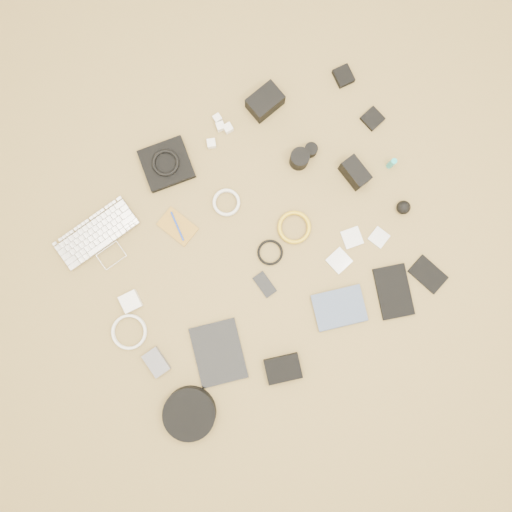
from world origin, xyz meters
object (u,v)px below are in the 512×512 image
laptop (104,243)px  phone (265,285)px  dslr_camera (265,102)px  paperback (344,326)px  tablet (219,353)px  headphone_case (190,413)px

laptop → phone: size_ratio=3.37×
dslr_camera → paperback: (-0.18, -0.93, -0.03)m
tablet → headphone_case: (-0.21, -0.14, 0.02)m
headphone_case → paperback: headphone_case is taller
laptop → headphone_case: size_ratio=1.63×
tablet → paperback: size_ratio=1.21×
headphone_case → laptop: bearing=87.6°
dslr_camera → phone: bearing=-129.7°
dslr_camera → tablet: size_ratio=0.56×
headphone_case → paperback: 0.69m
headphone_case → paperback: size_ratio=1.03×
tablet → phone: size_ratio=2.45×
tablet → headphone_case: size_ratio=1.18×
headphone_case → tablet: bearing=34.2°
laptop → paperback: bearing=-54.6°
tablet → headphone_case: bearing=-129.4°
headphone_case → phone: bearing=29.4°
tablet → phone: (0.29, 0.14, -0.00)m
laptop → headphone_case: 0.75m
headphone_case → dslr_camera: bearing=46.3°
laptop → headphone_case: bearing=-97.7°
laptop → tablet: (0.18, -0.60, -0.01)m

